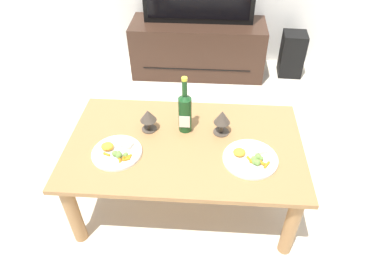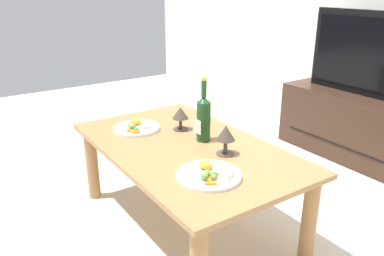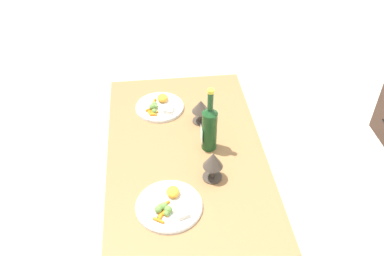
# 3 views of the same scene
# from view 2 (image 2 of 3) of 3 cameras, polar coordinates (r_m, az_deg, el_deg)

# --- Properties ---
(ground_plane) EXTENTS (6.40, 6.40, 0.00)m
(ground_plane) POSITION_cam_2_polar(r_m,az_deg,el_deg) (2.13, -0.86, -13.90)
(ground_plane) COLOR beige
(dining_table) EXTENTS (1.22, 0.73, 0.46)m
(dining_table) POSITION_cam_2_polar(r_m,az_deg,el_deg) (1.94, -0.91, -4.60)
(dining_table) COLOR #9E7042
(dining_table) RESTS_ON ground_plane
(tv_stand) EXTENTS (1.16, 0.42, 0.47)m
(tv_stand) POSITION_cam_2_polar(r_m,az_deg,el_deg) (3.02, 23.52, 0.08)
(tv_stand) COLOR #382319
(tv_stand) RESTS_ON ground_plane
(tv_screen) EXTENTS (0.92, 0.05, 0.57)m
(tv_screen) POSITION_cam_2_polar(r_m,az_deg,el_deg) (2.89, 24.95, 9.76)
(tv_screen) COLOR black
(tv_screen) RESTS_ON tv_stand
(wine_bottle) EXTENTS (0.07, 0.07, 0.33)m
(wine_bottle) POSITION_cam_2_polar(r_m,az_deg,el_deg) (1.93, 1.71, 1.66)
(wine_bottle) COLOR #19471E
(wine_bottle) RESTS_ON dining_table
(goblet_left) EXTENTS (0.09, 0.09, 0.13)m
(goblet_left) POSITION_cam_2_polar(r_m,az_deg,el_deg) (2.09, -1.72, 2.04)
(goblet_left) COLOR #473D33
(goblet_left) RESTS_ON dining_table
(goblet_right) EXTENTS (0.09, 0.09, 0.14)m
(goblet_right) POSITION_cam_2_polar(r_m,az_deg,el_deg) (1.78, 4.99, -1.00)
(goblet_right) COLOR #473D33
(goblet_right) RESTS_ON dining_table
(dinner_plate_left) EXTENTS (0.25, 0.25, 0.05)m
(dinner_plate_left) POSITION_cam_2_polar(r_m,az_deg,el_deg) (2.13, -8.12, 0.08)
(dinner_plate_left) COLOR white
(dinner_plate_left) RESTS_ON dining_table
(dinner_plate_right) EXTENTS (0.27, 0.27, 0.05)m
(dinner_plate_right) POSITION_cam_2_polar(r_m,az_deg,el_deg) (1.60, 2.55, -6.83)
(dinner_plate_right) COLOR white
(dinner_plate_right) RESTS_ON dining_table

